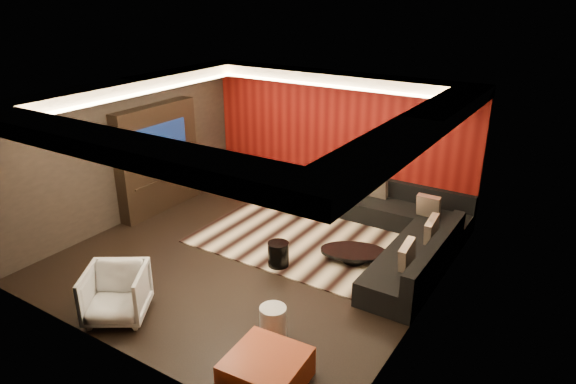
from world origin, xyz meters
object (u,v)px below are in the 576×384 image
Objects in this scene: drum_stool at (278,254)px; orange_ottoman at (266,370)px; armchair at (116,294)px; coffee_table at (354,255)px; sectional_sofa at (390,225)px; white_side_table at (273,322)px.

orange_ottoman is at bearing -59.49° from drum_stool.
coffee_table is at bearing 23.49° from armchair.
coffee_table is at bearing -99.34° from sectional_sofa.
orange_ottoman is 0.24× the size of sectional_sofa.
orange_ottoman is at bearing -32.19° from armchair.
white_side_table is at bearing -90.71° from coffee_table.
armchair is (-2.13, -3.23, 0.27)m from coffee_table.
white_side_table is 0.52× the size of orange_ottoman.
drum_stool is 2.29m from sectional_sofa.
coffee_table is at bearing 39.82° from drum_stool.
drum_stool is at bearing -120.97° from sectional_sofa.
sectional_sofa is at bearing 92.79° from orange_ottoman.
white_side_table reaches higher than drum_stool.
sectional_sofa is at bearing 28.96° from armchair.
coffee_table is 3.87m from armchair.
white_side_table is 0.12× the size of sectional_sofa.
coffee_table is 1.30× the size of orange_ottoman.
armchair is (-2.10, -0.82, 0.16)m from white_side_table.
armchair is at bearing -158.72° from white_side_table.
armchair is (-2.53, -0.04, 0.19)m from orange_ottoman.
orange_ottoman is 2.53m from armchair.
drum_stool is 2.66m from armchair.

